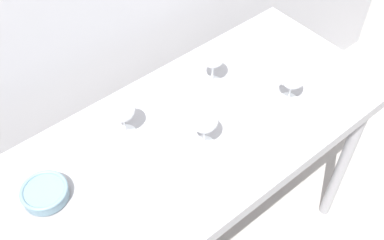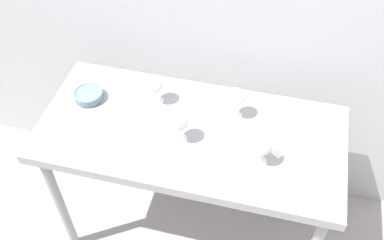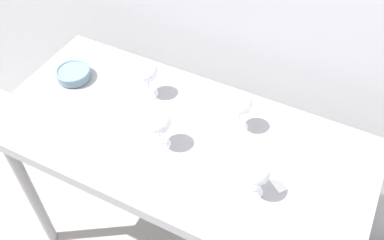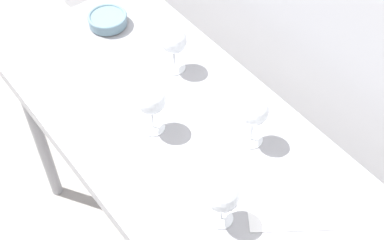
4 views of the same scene
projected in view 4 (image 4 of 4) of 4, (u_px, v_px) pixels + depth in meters
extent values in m
cube|color=#96969B|center=(179.00, 128.00, 1.66)|extent=(1.40, 0.64, 0.04)
cube|color=#96969B|center=(87.00, 183.00, 1.53)|extent=(1.40, 0.01, 0.05)
cylinder|color=#96969B|center=(38.00, 133.00, 2.23)|extent=(0.05, 0.05, 0.86)
cylinder|color=#96969B|center=(143.00, 78.00, 2.43)|extent=(0.05, 0.05, 0.86)
cylinder|color=white|center=(251.00, 139.00, 1.60)|extent=(0.07, 0.07, 0.00)
cylinder|color=white|center=(252.00, 129.00, 1.57)|extent=(0.01, 0.01, 0.09)
sphere|color=white|center=(254.00, 111.00, 1.51)|extent=(0.08, 0.08, 0.08)
cylinder|color=#5B1219|center=(254.00, 115.00, 1.52)|extent=(0.06, 0.06, 0.02)
cylinder|color=white|center=(153.00, 127.00, 1.63)|extent=(0.07, 0.07, 0.00)
cylinder|color=white|center=(152.00, 118.00, 1.60)|extent=(0.01, 0.01, 0.08)
sphere|color=white|center=(151.00, 100.00, 1.54)|extent=(0.09, 0.09, 0.09)
cylinder|color=maroon|center=(151.00, 103.00, 1.55)|extent=(0.06, 0.06, 0.02)
cylinder|color=white|center=(174.00, 67.00, 1.80)|extent=(0.07, 0.07, 0.00)
cylinder|color=white|center=(174.00, 58.00, 1.77)|extent=(0.01, 0.01, 0.08)
sphere|color=white|center=(174.00, 40.00, 1.71)|extent=(0.09, 0.09, 0.09)
cylinder|color=maroon|center=(174.00, 44.00, 1.72)|extent=(0.06, 0.06, 0.03)
cylinder|color=white|center=(221.00, 218.00, 1.43)|extent=(0.07, 0.07, 0.00)
cylinder|color=white|center=(221.00, 211.00, 1.40)|extent=(0.01, 0.01, 0.07)
sphere|color=white|center=(223.00, 195.00, 1.34)|extent=(0.09, 0.09, 0.09)
cylinder|color=maroon|center=(222.00, 199.00, 1.35)|extent=(0.06, 0.06, 0.02)
cube|color=white|center=(291.00, 201.00, 1.46)|extent=(0.29, 0.30, 0.00)
cylinder|color=#4C4C4C|center=(108.00, 24.00, 1.94)|extent=(0.13, 0.13, 0.01)
cylinder|color=slate|center=(108.00, 20.00, 1.93)|extent=(0.14, 0.14, 0.03)
torus|color=slate|center=(107.00, 16.00, 1.92)|extent=(0.14, 0.14, 0.01)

